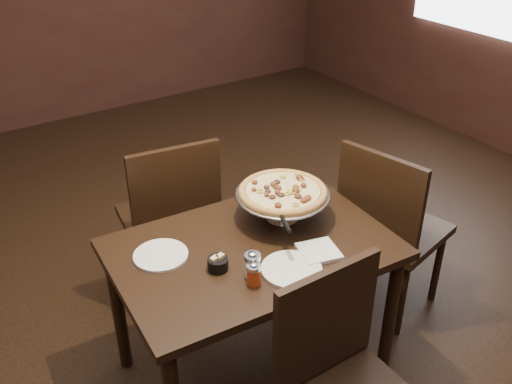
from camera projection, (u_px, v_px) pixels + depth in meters
room at (267, 80)px, 2.12m from camera, size 6.04×7.04×2.84m
dining_table at (253, 264)px, 2.42m from camera, size 1.20×0.84×0.72m
pizza_stand at (283, 192)px, 2.48m from camera, size 0.42×0.42×0.17m
parmesan_shaker at (253, 265)px, 2.18m from camera, size 0.06×0.06×0.11m
pepper_flake_shaker at (254, 274)px, 2.14m from camera, size 0.06×0.06×0.10m
packet_caddy at (218, 263)px, 2.23m from camera, size 0.08×0.08×0.06m
napkin_stack at (319, 251)px, 2.33m from camera, size 0.19×0.19×0.02m
plate_left at (161, 255)px, 2.31m from camera, size 0.22×0.22×0.01m
plate_near at (291, 269)px, 2.23m from camera, size 0.24×0.24×0.01m
serving_spatula at (285, 225)px, 2.27m from camera, size 0.15×0.15×0.02m
chair_far at (171, 215)px, 2.93m from camera, size 0.51×0.51×0.97m
chair_near at (345, 384)px, 2.01m from camera, size 0.44×0.44×0.94m
chair_side at (389, 225)px, 2.85m from camera, size 0.54×0.54×0.97m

